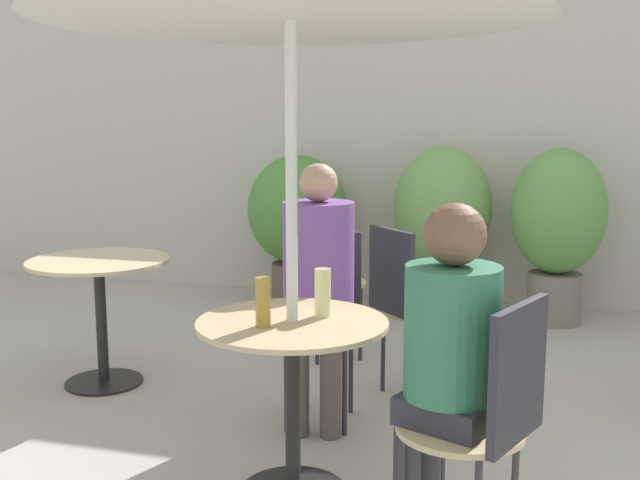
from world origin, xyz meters
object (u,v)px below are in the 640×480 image
(bistro_chair_5, at_px, (406,296))
(potted_plant_2, at_px, (558,222))
(seated_person_0, at_px, (448,348))
(beer_glass_0, at_px, (323,293))
(beer_glass_1, at_px, (263,302))
(cafe_table_far, at_px, (100,290))
(potted_plant_1, at_px, (442,219))
(bistro_chair_4, at_px, (327,266))
(bistro_chair_0, at_px, (488,410))
(bistro_chair_1, at_px, (323,307))
(cafe_table_near, at_px, (293,366))
(seated_person_1, at_px, (318,273))
(potted_plant_0, at_px, (298,217))

(bistro_chair_5, xyz_separation_m, potted_plant_2, (0.82, 1.78, 0.19))
(seated_person_0, distance_m, beer_glass_0, 0.63)
(bistro_chair_5, bearing_deg, beer_glass_1, 119.95)
(seated_person_0, height_order, beer_glass_0, seated_person_0)
(cafe_table_far, relative_size, potted_plant_1, 0.60)
(bistro_chair_4, distance_m, beer_glass_0, 1.80)
(bistro_chair_0, height_order, beer_glass_0, bistro_chair_0)
(potted_plant_1, bearing_deg, beer_glass_1, -95.66)
(bistro_chair_1, bearing_deg, potted_plant_2, 53.74)
(cafe_table_near, xyz_separation_m, potted_plant_1, (0.23, 3.06, 0.18))
(seated_person_0, height_order, seated_person_1, seated_person_1)
(seated_person_0, distance_m, beer_glass_1, 0.72)
(bistro_chair_5, xyz_separation_m, seated_person_0, (0.36, -1.40, 0.18))
(bistro_chair_4, xyz_separation_m, potted_plant_1, (0.58, 1.24, 0.16))
(cafe_table_near, relative_size, potted_plant_2, 0.58)
(cafe_table_far, bearing_deg, bistro_chair_1, -4.55)
(beer_glass_0, bearing_deg, bistro_chair_1, 105.25)
(beer_glass_1, bearing_deg, cafe_table_far, 142.32)
(bistro_chair_1, xyz_separation_m, bistro_chair_4, (-0.24, 1.01, 0.00))
(bistro_chair_0, relative_size, bistro_chair_5, 1.00)
(cafe_table_far, xyz_separation_m, bistro_chair_5, (1.67, 0.23, 0.02))
(cafe_table_far, relative_size, seated_person_1, 0.60)
(bistro_chair_4, bearing_deg, bistro_chair_0, -95.11)
(seated_person_1, bearing_deg, potted_plant_1, 75.39)
(beer_glass_1, bearing_deg, potted_plant_2, 69.12)
(potted_plant_1, xyz_separation_m, potted_plant_2, (0.84, -0.14, 0.03))
(cafe_table_far, distance_m, potted_plant_2, 3.19)
(bistro_chair_0, bearing_deg, seated_person_0, -90.00)
(potted_plant_0, bearing_deg, seated_person_0, -65.00)
(bistro_chair_0, relative_size, beer_glass_1, 4.91)
(bistro_chair_5, relative_size, seated_person_1, 0.72)
(bistro_chair_5, distance_m, seated_person_1, 0.62)
(bistro_chair_1, distance_m, potted_plant_0, 2.32)
(bistro_chair_4, distance_m, potted_plant_0, 1.30)
(seated_person_1, height_order, potted_plant_1, seated_person_1)
(potted_plant_0, xyz_separation_m, potted_plant_2, (1.97, -0.07, 0.04))
(beer_glass_0, relative_size, potted_plant_0, 0.16)
(bistro_chair_1, xyz_separation_m, potted_plant_2, (1.18, 2.11, 0.19))
(seated_person_0, height_order, beer_glass_1, seated_person_0)
(bistro_chair_4, bearing_deg, beer_glass_0, -108.02)
(bistro_chair_0, height_order, potted_plant_0, potted_plant_0)
(cafe_table_far, xyz_separation_m, seated_person_1, (1.32, -0.25, 0.22))
(seated_person_0, xyz_separation_m, beer_glass_0, (-0.52, 0.35, 0.07))
(cafe_table_near, distance_m, beer_glass_0, 0.31)
(cafe_table_far, height_order, bistro_chair_1, bistro_chair_1)
(bistro_chair_5, bearing_deg, bistro_chair_0, 153.84)
(potted_plant_1, bearing_deg, bistro_chair_4, -115.01)
(bistro_chair_0, bearing_deg, beer_glass_1, -81.35)
(cafe_table_far, relative_size, beer_glass_1, 4.11)
(beer_glass_1, bearing_deg, potted_plant_0, 104.83)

